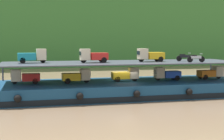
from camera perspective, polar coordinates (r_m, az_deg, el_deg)
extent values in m
plane|color=#7F664C|center=(34.39, 2.03, -4.44)|extent=(400.00, 400.00, 0.00)
cube|color=#387533|center=(88.94, -8.03, 11.03)|extent=(113.56, 33.31, 30.49)
cube|color=navy|center=(34.28, 2.03, -3.21)|extent=(26.05, 8.23, 1.50)
cube|color=black|center=(30.43, 4.19, -5.00)|extent=(25.52, 0.06, 0.50)
sphere|color=black|center=(28.71, -15.93, -4.75)|extent=(0.64, 0.64, 0.64)
sphere|color=black|center=(29.00, -5.55, -4.50)|extent=(0.64, 0.64, 0.64)
sphere|color=black|center=(30.19, 4.30, -4.12)|extent=(0.64, 0.64, 0.64)
sphere|color=black|center=(32.20, 13.15, -3.67)|extent=(0.64, 0.64, 0.64)
cylinder|color=#383D47|center=(42.28, 16.64, 0.50)|extent=(0.16, 0.16, 2.00)
cylinder|color=#383D47|center=(36.48, -18.29, -0.20)|extent=(0.16, 0.16, 2.00)
cube|color=#383D47|center=(34.01, 2.04, 1.30)|extent=(24.45, 7.43, 0.10)
cube|color=red|center=(33.19, -13.75, -1.21)|extent=(1.72, 1.22, 0.70)
cube|color=beige|center=(33.21, -16.17, -0.91)|extent=(0.91, 1.01, 1.10)
cube|color=#19232D|center=(33.23, -16.99, -0.73)|extent=(0.05, 0.85, 0.38)
cylinder|color=black|center=(33.28, -16.41, -1.85)|extent=(0.56, 0.15, 0.56)
cylinder|color=black|center=(33.75, -13.05, -1.69)|extent=(0.56, 0.15, 0.56)
cylinder|color=black|center=(32.70, -13.04, -1.90)|extent=(0.56, 0.15, 0.56)
cube|color=gold|center=(32.77, -7.07, -1.18)|extent=(1.74, 1.26, 0.70)
cube|color=beige|center=(33.00, -4.68, -0.77)|extent=(0.94, 1.03, 1.10)
cube|color=#19232D|center=(33.08, -3.88, -0.56)|extent=(0.07, 0.85, 0.38)
cylinder|color=black|center=(33.09, -4.41, -1.71)|extent=(0.56, 0.16, 0.56)
cylinder|color=black|center=(32.23, -7.62, -1.91)|extent=(0.56, 0.16, 0.56)
cylinder|color=black|center=(33.27, -7.89, -1.71)|extent=(0.56, 0.16, 0.56)
cube|color=gold|center=(34.03, 1.43, -0.92)|extent=(1.74, 1.26, 0.70)
cube|color=#C6B793|center=(34.36, 3.70, -0.54)|extent=(0.94, 1.03, 1.10)
cube|color=#19232D|center=(34.48, 4.45, -0.34)|extent=(0.07, 0.85, 0.38)
cylinder|color=black|center=(34.46, 3.93, -1.45)|extent=(0.56, 0.16, 0.56)
cylinder|color=black|center=(33.46, 0.97, -1.62)|extent=(0.56, 0.16, 0.56)
cylinder|color=black|center=(34.49, 0.57, -1.43)|extent=(0.56, 0.16, 0.56)
cube|color=#1E47B7|center=(35.73, 10.24, -0.73)|extent=(1.76, 1.29, 0.70)
cube|color=beige|center=(35.23, 8.12, -0.45)|extent=(0.95, 1.05, 1.10)
cube|color=#19232D|center=(35.07, 7.40, -0.28)|extent=(0.09, 0.85, 0.38)
cylinder|color=black|center=(35.24, 7.88, -1.34)|extent=(0.57, 0.17, 0.56)
cylinder|color=black|center=(36.40, 10.52, -1.18)|extent=(0.57, 0.17, 0.56)
cylinder|color=black|center=(35.43, 11.15, -1.36)|extent=(0.57, 0.17, 0.56)
cube|color=orange|center=(37.62, 15.90, -0.56)|extent=(1.72, 1.22, 0.70)
cube|color=beige|center=(38.33, 17.71, -0.21)|extent=(0.91, 1.01, 1.10)
cube|color=#19232D|center=(38.58, 18.30, -0.03)|extent=(0.05, 0.85, 0.38)
cylinder|color=black|center=(38.46, 17.88, -1.02)|extent=(0.56, 0.15, 0.56)
cylinder|color=black|center=(36.99, 15.77, -1.19)|extent=(0.56, 0.15, 0.56)
cylinder|color=black|center=(37.90, 14.96, -1.03)|extent=(0.56, 0.15, 0.56)
cube|color=teal|center=(33.25, -14.48, 2.25)|extent=(1.76, 1.28, 0.70)
cube|color=beige|center=(33.33, -12.08, 2.64)|extent=(0.95, 1.04, 1.10)
cube|color=#19232D|center=(33.37, -11.28, 2.85)|extent=(0.08, 0.85, 0.38)
cylinder|color=black|center=(33.37, -11.80, 1.70)|extent=(0.57, 0.17, 0.56)
cylinder|color=black|center=(32.72, -15.12, 1.58)|extent=(0.57, 0.17, 0.56)
cylinder|color=black|center=(33.78, -15.18, 1.67)|extent=(0.57, 0.17, 0.56)
cube|color=red|center=(32.96, -2.29, 2.37)|extent=(1.74, 1.25, 0.70)
cube|color=beige|center=(32.65, -4.68, 2.69)|extent=(0.93, 1.03, 1.10)
cube|color=#19232D|center=(32.56, -5.50, 2.87)|extent=(0.07, 0.85, 0.38)
cylinder|color=black|center=(32.64, -4.93, 1.72)|extent=(0.56, 0.16, 0.56)
cylinder|color=black|center=(33.58, -1.84, 1.82)|extent=(0.56, 0.16, 0.56)
cylinder|color=black|center=(32.56, -1.38, 1.73)|extent=(0.56, 0.16, 0.56)
cube|color=gold|center=(34.96, 7.45, 2.48)|extent=(1.71, 1.22, 0.70)
cube|color=beige|center=(34.44, 5.29, 2.79)|extent=(0.91, 1.01, 1.10)
cube|color=#19232D|center=(34.28, 4.56, 2.97)|extent=(0.05, 0.85, 0.38)
cylinder|color=black|center=(34.42, 5.05, 1.88)|extent=(0.56, 0.15, 0.56)
cylinder|color=black|center=(35.61, 7.72, 1.95)|extent=(0.56, 0.15, 0.56)
cylinder|color=black|center=(34.64, 8.39, 1.86)|extent=(0.56, 0.15, 0.56)
cylinder|color=black|center=(34.85, 15.21, 1.80)|extent=(0.60, 0.12, 0.60)
cylinder|color=black|center=(34.27, 13.28, 1.79)|extent=(0.60, 0.12, 0.60)
cube|color=#B7B7BC|center=(34.54, 14.26, 2.16)|extent=(1.10, 0.23, 0.28)
cube|color=black|center=(34.43, 13.90, 2.46)|extent=(0.61, 0.22, 0.12)
cylinder|color=#B2B2B7|center=(34.78, 15.08, 2.70)|extent=(0.05, 0.55, 0.04)
cylinder|color=black|center=(36.76, 13.28, 1.98)|extent=(0.60, 0.11, 0.60)
cylinder|color=black|center=(36.17, 11.47, 1.97)|extent=(0.60, 0.11, 0.60)
cube|color=black|center=(36.45, 12.39, 2.32)|extent=(1.10, 0.21, 0.28)
cube|color=black|center=(36.33, 12.04, 2.61)|extent=(0.60, 0.21, 0.12)
cylinder|color=#B2B2B7|center=(36.70, 13.16, 2.84)|extent=(0.05, 0.55, 0.04)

